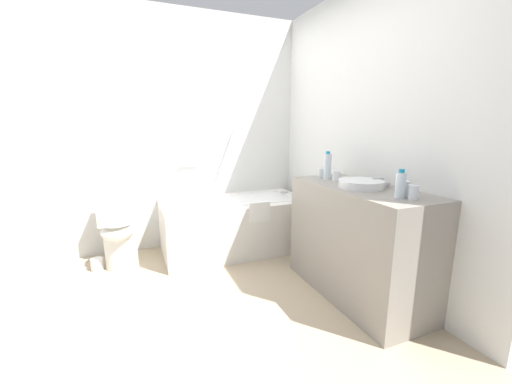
{
  "coord_description": "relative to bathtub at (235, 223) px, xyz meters",
  "views": [
    {
      "loc": [
        -0.35,
        -2.31,
        1.36
      ],
      "look_at": [
        0.67,
        0.19,
        0.78
      ],
      "focal_mm": 22.08,
      "sensor_mm": 36.0,
      "label": 1
    }
  ],
  "objects": [
    {
      "name": "water_bottle_1",
      "position": [
        0.56,
        -0.87,
        0.71
      ],
      "size": [
        0.07,
        0.07,
        0.24
      ],
      "color": "silver",
      "rests_on": "vanity_counter"
    },
    {
      "name": "wall_right_mirror",
      "position": [
        0.91,
        -0.84,
        0.97
      ],
      "size": [
        0.1,
        2.86,
        2.55
      ],
      "primitive_type": "cube",
      "color": "silver",
      "rests_on": "ground_plane"
    },
    {
      "name": "drinking_glass_2",
      "position": [
        0.56,
        -0.79,
        0.63
      ],
      "size": [
        0.07,
        0.07,
        0.08
      ],
      "primitive_type": "cylinder",
      "color": "white",
      "rests_on": "vanity_counter"
    },
    {
      "name": "water_bottle_0",
      "position": [
        0.57,
        -1.67,
        0.68
      ],
      "size": [
        0.06,
        0.06,
        0.19
      ],
      "color": "silver",
      "rests_on": "vanity_counter"
    },
    {
      "name": "ground_plane",
      "position": [
        -0.69,
        -0.84,
        -0.3
      ],
      "size": [
        4.1,
        4.1,
        0.0
      ],
      "primitive_type": "plane",
      "color": "tan"
    },
    {
      "name": "sink_basin",
      "position": [
        0.57,
        -1.3,
        0.62
      ],
      "size": [
        0.33,
        0.33,
        0.06
      ],
      "primitive_type": "cylinder",
      "color": "white",
      "rests_on": "vanity_counter"
    },
    {
      "name": "drinking_glass_3",
      "position": [
        0.61,
        -1.74,
        0.64
      ],
      "size": [
        0.06,
        0.06,
        0.09
      ],
      "primitive_type": "cylinder",
      "color": "white",
      "rests_on": "vanity_counter"
    },
    {
      "name": "water_bottle_2",
      "position": [
        0.64,
        -0.77,
        0.68
      ],
      "size": [
        0.06,
        0.06,
        0.19
      ],
      "color": "silver",
      "rests_on": "vanity_counter"
    },
    {
      "name": "bathtub",
      "position": [
        0.0,
        0.0,
        0.0
      ],
      "size": [
        1.55,
        0.78,
        1.29
      ],
      "color": "silver",
      "rests_on": "ground_plane"
    },
    {
      "name": "wall_back_tiled",
      "position": [
        -0.69,
        0.44,
        0.97
      ],
      "size": [
        3.5,
        0.1,
        2.55
      ],
      "primitive_type": "cube",
      "color": "silver",
      "rests_on": "ground_plane"
    },
    {
      "name": "toilet_paper_roll",
      "position": [
        -1.39,
        -0.01,
        -0.24
      ],
      "size": [
        0.11,
        0.11,
        0.12
      ],
      "primitive_type": "cylinder",
      "color": "white",
      "rests_on": "ground_plane"
    },
    {
      "name": "drinking_glass_0",
      "position": [
        0.64,
        -1.64,
        0.64
      ],
      "size": [
        0.07,
        0.07,
        0.1
      ],
      "primitive_type": "cylinder",
      "color": "white",
      "rests_on": "vanity_counter"
    },
    {
      "name": "vanity_counter",
      "position": [
        0.6,
        -1.27,
        0.15
      ],
      "size": [
        0.52,
        1.22,
        0.9
      ],
      "primitive_type": "cube",
      "color": "gray",
      "rests_on": "ground_plane"
    },
    {
      "name": "drinking_glass_1",
      "position": [
        0.58,
        -0.98,
        0.64
      ],
      "size": [
        0.06,
        0.06,
        0.08
      ],
      "primitive_type": "cylinder",
      "color": "white",
      "rests_on": "vanity_counter"
    },
    {
      "name": "sink_faucet",
      "position": [
        0.76,
        -1.3,
        0.62
      ],
      "size": [
        0.12,
        0.15,
        0.07
      ],
      "color": "#B1B1B6",
      "rests_on": "vanity_counter"
    },
    {
      "name": "toilet",
      "position": [
        -1.18,
        0.04,
        0.04
      ],
      "size": [
        0.4,
        0.51,
        0.67
      ],
      "rotation": [
        0.0,
        0.0,
        -1.64
      ],
      "color": "white",
      "rests_on": "ground_plane"
    }
  ]
}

